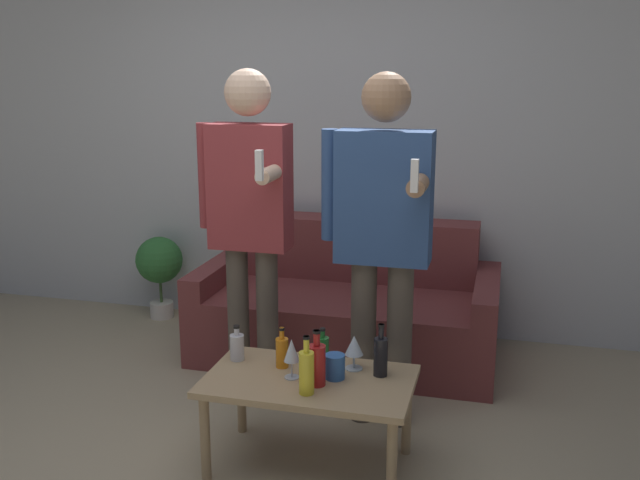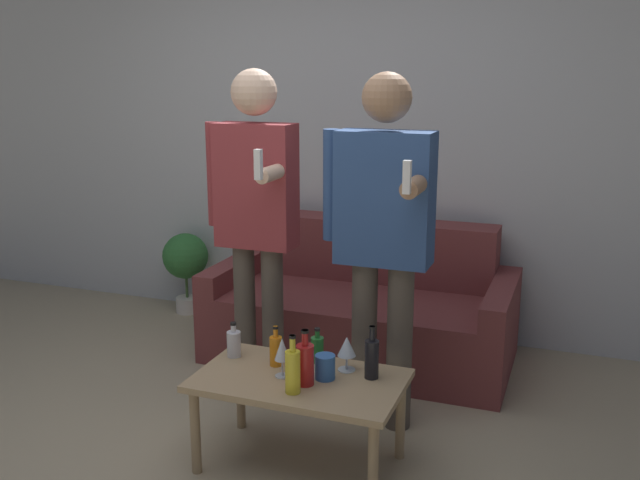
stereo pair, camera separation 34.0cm
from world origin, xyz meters
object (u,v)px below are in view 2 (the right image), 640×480
object	(u,v)px
bottle_orange	(293,370)
person_standing_right	(383,226)
coffee_table	(300,388)
person_standing_left	(255,209)
couch	(363,310)

from	to	relation	value
bottle_orange	person_standing_right	xyz separation A→B (m)	(0.20, 0.65, 0.49)
coffee_table	bottle_orange	size ratio (longest dim) A/B	3.59
coffee_table	bottle_orange	xyz separation A→B (m)	(0.03, -0.15, 0.15)
person_standing_left	person_standing_right	distance (m)	0.70
couch	person_standing_right	world-z (taller)	person_standing_right
couch	coffee_table	world-z (taller)	couch
couch	person_standing_left	bearing A→B (deg)	-114.92
person_standing_right	coffee_table	bearing A→B (deg)	-114.14
person_standing_right	bottle_orange	bearing A→B (deg)	-106.72
coffee_table	person_standing_right	bearing A→B (deg)	65.86
coffee_table	person_standing_right	size ratio (longest dim) A/B	0.53
coffee_table	person_standing_right	world-z (taller)	person_standing_right
bottle_orange	person_standing_right	size ratio (longest dim) A/B	0.15
person_standing_left	bottle_orange	bearing A→B (deg)	-54.88
couch	coffee_table	xyz separation A→B (m)	(0.12, -1.33, 0.09)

